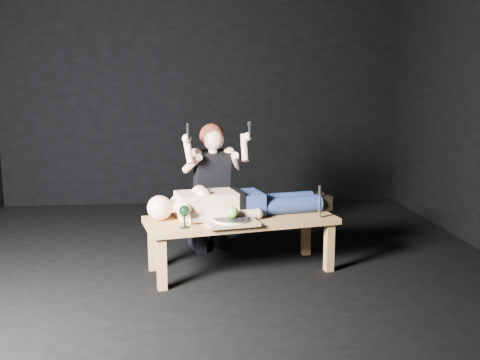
{
  "coord_description": "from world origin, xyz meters",
  "views": [
    {
      "loc": [
        -0.17,
        -4.42,
        1.53
      ],
      "look_at": [
        0.24,
        -0.08,
        0.75
      ],
      "focal_mm": 40.82,
      "sensor_mm": 36.0,
      "label": 1
    }
  ],
  "objects_px": {
    "serving_tray": "(231,222)",
    "carving_knife": "(320,202)",
    "kneeling_woman": "(210,187)",
    "table": "(241,244)",
    "lying_man": "(242,199)",
    "goblet": "(184,217)"
  },
  "relations": [
    {
      "from": "serving_tray",
      "to": "carving_knife",
      "type": "bearing_deg",
      "value": 10.15
    },
    {
      "from": "kneeling_woman",
      "to": "serving_tray",
      "type": "relative_size",
      "value": 3.02
    },
    {
      "from": "carving_knife",
      "to": "table",
      "type": "bearing_deg",
      "value": 161.76
    },
    {
      "from": "lying_man",
      "to": "kneeling_woman",
      "type": "xyz_separation_m",
      "value": [
        -0.25,
        0.41,
        0.03
      ]
    },
    {
      "from": "carving_knife",
      "to": "kneeling_woman",
      "type": "bearing_deg",
      "value": 134.1
    },
    {
      "from": "kneeling_woman",
      "to": "goblet",
      "type": "xyz_separation_m",
      "value": [
        -0.22,
        -0.79,
        -0.07
      ]
    },
    {
      "from": "kneeling_woman",
      "to": "serving_tray",
      "type": "distance_m",
      "value": 0.73
    },
    {
      "from": "kneeling_woman",
      "to": "lying_man",
      "type": "bearing_deg",
      "value": -70.9
    },
    {
      "from": "lying_man",
      "to": "serving_tray",
      "type": "relative_size",
      "value": 3.68
    },
    {
      "from": "table",
      "to": "serving_tray",
      "type": "relative_size",
      "value": 3.8
    },
    {
      "from": "goblet",
      "to": "carving_knife",
      "type": "height_order",
      "value": "carving_knife"
    },
    {
      "from": "lying_man",
      "to": "kneeling_woman",
      "type": "relative_size",
      "value": 1.22
    },
    {
      "from": "table",
      "to": "serving_tray",
      "type": "distance_m",
      "value": 0.32
    },
    {
      "from": "serving_tray",
      "to": "carving_knife",
      "type": "xyz_separation_m",
      "value": [
        0.73,
        0.13,
        0.12
      ]
    },
    {
      "from": "serving_tray",
      "to": "carving_knife",
      "type": "distance_m",
      "value": 0.75
    },
    {
      "from": "lying_man",
      "to": "serving_tray",
      "type": "height_order",
      "value": "lying_man"
    },
    {
      "from": "kneeling_woman",
      "to": "goblet",
      "type": "distance_m",
      "value": 0.82
    },
    {
      "from": "kneeling_woman",
      "to": "goblet",
      "type": "bearing_deg",
      "value": -118.27
    },
    {
      "from": "serving_tray",
      "to": "goblet",
      "type": "height_order",
      "value": "goblet"
    },
    {
      "from": "lying_man",
      "to": "goblet",
      "type": "distance_m",
      "value": 0.61
    },
    {
      "from": "goblet",
      "to": "carving_knife",
      "type": "relative_size",
      "value": 0.65
    },
    {
      "from": "lying_man",
      "to": "table",
      "type": "bearing_deg",
      "value": -116.29
    }
  ]
}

